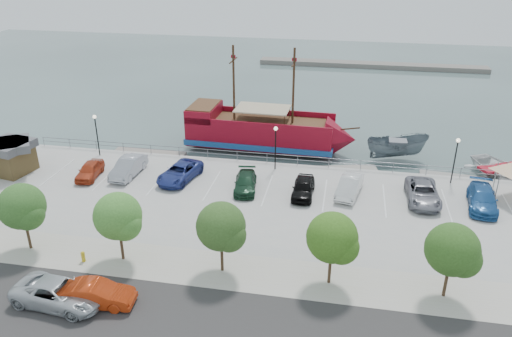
# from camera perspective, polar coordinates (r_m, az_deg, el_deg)

# --- Properties ---
(ground) EXTENTS (160.00, 160.00, 0.00)m
(ground) POSITION_cam_1_polar(r_m,az_deg,el_deg) (42.36, 0.83, -4.91)
(ground) COLOR #394A48
(street) EXTENTS (100.00, 8.00, 0.04)m
(street) POSITION_cam_1_polar(r_m,az_deg,el_deg) (29.13, -4.91, -18.61)
(street) COLOR #312D2E
(street) RESTS_ON land_slab
(sidewalk) EXTENTS (100.00, 4.00, 0.05)m
(sidewalk) POSITION_cam_1_polar(r_m,az_deg,el_deg) (33.58, -2.17, -11.72)
(sidewalk) COLOR #AEA596
(sidewalk) RESTS_ON land_slab
(seawall_railing) EXTENTS (50.00, 0.06, 1.00)m
(seawall_railing) POSITION_cam_1_polar(r_m,az_deg,el_deg) (48.58, 2.43, 1.15)
(seawall_railing) COLOR slate
(seawall_railing) RESTS_ON land_slab
(far_shore) EXTENTS (40.00, 3.00, 0.80)m
(far_shore) POSITION_cam_1_polar(r_m,az_deg,el_deg) (93.64, 13.00, 11.45)
(far_shore) COLOR #69645C
(far_shore) RESTS_ON ground
(pirate_ship) EXTENTS (18.54, 5.69, 11.63)m
(pirate_ship) POSITION_cam_1_polar(r_m,az_deg,el_deg) (53.96, 1.93, 4.11)
(pirate_ship) COLOR maroon
(pirate_ship) RESTS_ON ground
(patrol_boat) EXTENTS (6.84, 3.97, 2.49)m
(patrol_boat) POSITION_cam_1_polar(r_m,az_deg,el_deg) (53.45, 15.80, 2.13)
(patrol_boat) COLOR slate
(patrol_boat) RESTS_ON ground
(speedboat) EXTENTS (7.14, 8.00, 1.37)m
(speedboat) POSITION_cam_1_polar(r_m,az_deg,el_deg) (53.09, 26.05, -0.37)
(speedboat) COLOR silver
(speedboat) RESTS_ON ground
(dock_west) EXTENTS (7.75, 2.29, 0.44)m
(dock_west) POSITION_cam_1_polar(r_m,az_deg,el_deg) (53.90, -12.17, 1.54)
(dock_west) COLOR gray
(dock_west) RESTS_ON ground
(dock_mid) EXTENTS (6.58, 3.26, 0.36)m
(dock_mid) POSITION_cam_1_polar(r_m,az_deg,el_deg) (50.00, 10.12, -0.21)
(dock_mid) COLOR gray
(dock_mid) RESTS_ON ground
(dock_east) EXTENTS (6.53, 2.44, 0.36)m
(dock_east) POSITION_cam_1_polar(r_m,az_deg,el_deg) (51.13, 21.74, -1.11)
(dock_east) COLOR gray
(dock_east) RESTS_ON ground
(shed) EXTENTS (4.30, 4.30, 3.03)m
(shed) POSITION_cam_1_polar(r_m,az_deg,el_deg) (51.66, -26.27, 1.28)
(shed) COLOR brown
(shed) RESTS_ON land_slab
(street_van) EXTENTS (5.88, 3.12, 1.57)m
(street_van) POSITION_cam_1_polar(r_m,az_deg,el_deg) (32.79, -21.60, -13.08)
(street_van) COLOR #B4BBC1
(street_van) RESTS_ON street
(street_sedan) EXTENTS (4.65, 1.96, 1.50)m
(street_sedan) POSITION_cam_1_polar(r_m,az_deg,el_deg) (32.04, -17.76, -13.50)
(street_sedan) COLOR #B7320F
(street_sedan) RESTS_ON street
(fire_hydrant) EXTENTS (0.28, 0.28, 0.81)m
(fire_hydrant) POSITION_cam_1_polar(r_m,az_deg,el_deg) (36.20, -19.15, -9.45)
(fire_hydrant) COLOR gold
(fire_hydrant) RESTS_ON sidewalk
(lamp_post_left) EXTENTS (0.36, 0.36, 4.28)m
(lamp_post_left) POSITION_cam_1_polar(r_m,az_deg,el_deg) (52.03, -17.81, 4.44)
(lamp_post_left) COLOR black
(lamp_post_left) RESTS_ON land_slab
(lamp_post_mid) EXTENTS (0.36, 0.36, 4.28)m
(lamp_post_mid) POSITION_cam_1_polar(r_m,az_deg,el_deg) (46.46, 2.25, 3.24)
(lamp_post_mid) COLOR black
(lamp_post_mid) RESTS_ON land_slab
(lamp_post_right) EXTENTS (0.36, 0.36, 4.28)m
(lamp_post_right) POSITION_cam_1_polar(r_m,az_deg,el_deg) (47.07, 21.89, 1.68)
(lamp_post_right) COLOR black
(lamp_post_right) RESTS_ON land_slab
(tree_b) EXTENTS (3.30, 3.20, 5.00)m
(tree_b) POSITION_cam_1_polar(r_m,az_deg,el_deg) (37.54, -25.05, -4.14)
(tree_b) COLOR #473321
(tree_b) RESTS_ON sidewalk
(tree_c) EXTENTS (3.30, 3.20, 5.00)m
(tree_c) POSITION_cam_1_polar(r_m,az_deg,el_deg) (34.10, -15.33, -5.48)
(tree_c) COLOR #473321
(tree_c) RESTS_ON sidewalk
(tree_d) EXTENTS (3.30, 3.20, 5.00)m
(tree_d) POSITION_cam_1_polar(r_m,az_deg,el_deg) (31.85, -3.80, -6.85)
(tree_d) COLOR #473321
(tree_d) RESTS_ON sidewalk
(tree_e) EXTENTS (3.30, 3.20, 5.00)m
(tree_e) POSITION_cam_1_polar(r_m,az_deg,el_deg) (31.06, 8.94, -8.04)
(tree_e) COLOR #473321
(tree_e) RESTS_ON sidewalk
(tree_f) EXTENTS (3.30, 3.20, 5.00)m
(tree_f) POSITION_cam_1_polar(r_m,az_deg,el_deg) (31.82, 21.77, -8.84)
(tree_f) COLOR #473321
(tree_f) RESTS_ON sidewalk
(parked_car_a) EXTENTS (2.07, 4.24, 1.40)m
(parked_car_a) POSITION_cam_1_polar(r_m,az_deg,el_deg) (48.17, -18.48, -0.18)
(parked_car_a) COLOR #AC381A
(parked_car_a) RESTS_ON land_slab
(parked_car_b) EXTENTS (1.97, 5.02, 1.63)m
(parked_car_b) POSITION_cam_1_polar(r_m,az_deg,el_deg) (47.52, -14.39, 0.17)
(parked_car_b) COLOR #9DA1AB
(parked_car_b) RESTS_ON land_slab
(parked_car_c) EXTENTS (3.49, 5.71, 1.48)m
(parked_car_c) POSITION_cam_1_polar(r_m,az_deg,el_deg) (45.68, -8.69, -0.43)
(parked_car_c) COLOR navy
(parked_car_c) RESTS_ON land_slab
(parked_car_d) EXTENTS (2.46, 4.77, 1.32)m
(parked_car_d) POSITION_cam_1_polar(r_m,az_deg,el_deg) (43.44, -1.22, -1.63)
(parked_car_d) COLOR #163723
(parked_car_d) RESTS_ON land_slab
(parked_car_e) EXTENTS (1.80, 4.41, 1.50)m
(parked_car_e) POSITION_cam_1_polar(r_m,az_deg,el_deg) (42.60, 5.43, -2.18)
(parked_car_e) COLOR black
(parked_car_e) RESTS_ON land_slab
(parked_car_f) EXTENTS (2.50, 4.90, 1.54)m
(parked_car_f) POSITION_cam_1_polar(r_m,az_deg,el_deg) (43.31, 10.63, -2.01)
(parked_car_f) COLOR silver
(parked_car_f) RESTS_ON land_slab
(parked_car_g) EXTENTS (2.63, 5.52, 1.52)m
(parked_car_g) POSITION_cam_1_polar(r_m,az_deg,el_deg) (43.78, 18.54, -2.65)
(parked_car_g) COLOR gray
(parked_car_g) RESTS_ON land_slab
(parked_car_h) EXTENTS (2.79, 5.53, 1.54)m
(parked_car_h) POSITION_cam_1_polar(r_m,az_deg,el_deg) (44.59, 24.46, -3.15)
(parked_car_h) COLOR #215697
(parked_car_h) RESTS_ON land_slab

